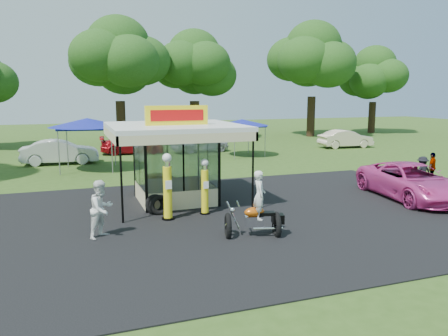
{
  "coord_description": "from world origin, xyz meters",
  "views": [
    {
      "loc": [
        -6.21,
        -13.15,
        4.66
      ],
      "look_at": [
        -0.11,
        4.0,
        1.55
      ],
      "focal_mm": 35.0,
      "sensor_mm": 36.0,
      "label": 1
    }
  ],
  "objects_px": {
    "tent_west": "(87,123)",
    "tent_east": "(242,123)",
    "spectator_west": "(102,209)",
    "spectator_east_b": "(432,167)",
    "gas_pump_left": "(168,189)",
    "gas_pump_right": "(205,188)",
    "bg_car_c": "(200,142)",
    "motorcycle": "(257,210)",
    "bg_car_b": "(132,145)",
    "bg_car_a": "(60,152)",
    "spectator_east_a": "(422,172)",
    "kiosk_car": "(165,182)",
    "pink_sedan": "(412,181)",
    "gas_station_kiosk": "(175,161)",
    "bg_car_e": "(346,139)"
  },
  "relations": [
    {
      "from": "kiosk_car",
      "to": "bg_car_a",
      "type": "height_order",
      "value": "bg_car_a"
    },
    {
      "from": "bg_car_a",
      "to": "tent_west",
      "type": "height_order",
      "value": "tent_west"
    },
    {
      "from": "pink_sedan",
      "to": "tent_east",
      "type": "distance_m",
      "value": 15.5
    },
    {
      "from": "gas_station_kiosk",
      "to": "gas_pump_left",
      "type": "xyz_separation_m",
      "value": [
        -0.91,
        -2.65,
        -0.58
      ]
    },
    {
      "from": "gas_pump_right",
      "to": "bg_car_c",
      "type": "height_order",
      "value": "gas_pump_right"
    },
    {
      "from": "spectator_east_a",
      "to": "bg_car_a",
      "type": "distance_m",
      "value": 22.17
    },
    {
      "from": "spectator_east_b",
      "to": "bg_car_a",
      "type": "bearing_deg",
      "value": -65.54
    },
    {
      "from": "spectator_east_a",
      "to": "spectator_east_b",
      "type": "relative_size",
      "value": 0.98
    },
    {
      "from": "gas_station_kiosk",
      "to": "bg_car_a",
      "type": "xyz_separation_m",
      "value": [
        -4.85,
        12.75,
        -0.97
      ]
    },
    {
      "from": "bg_car_e",
      "to": "tent_west",
      "type": "bearing_deg",
      "value": 104.94
    },
    {
      "from": "gas_pump_left",
      "to": "motorcycle",
      "type": "xyz_separation_m",
      "value": [
        2.35,
        -2.83,
        -0.31
      ]
    },
    {
      "from": "motorcycle",
      "to": "bg_car_e",
      "type": "bearing_deg",
      "value": 63.21
    },
    {
      "from": "gas_pump_left",
      "to": "spectator_east_b",
      "type": "relative_size",
      "value": 1.58
    },
    {
      "from": "kiosk_car",
      "to": "pink_sedan",
      "type": "relative_size",
      "value": 0.49
    },
    {
      "from": "bg_car_a",
      "to": "bg_car_c",
      "type": "bearing_deg",
      "value": -73.6
    },
    {
      "from": "spectator_west",
      "to": "tent_east",
      "type": "height_order",
      "value": "tent_east"
    },
    {
      "from": "spectator_east_b",
      "to": "bg_car_b",
      "type": "distance_m",
      "value": 21.37
    },
    {
      "from": "kiosk_car",
      "to": "bg_car_b",
      "type": "relative_size",
      "value": 0.57
    },
    {
      "from": "gas_pump_right",
      "to": "spectator_west",
      "type": "bearing_deg",
      "value": -159.54
    },
    {
      "from": "bg_car_a",
      "to": "pink_sedan",
      "type": "bearing_deg",
      "value": -134.34
    },
    {
      "from": "bg_car_a",
      "to": "gas_pump_left",
      "type": "bearing_deg",
      "value": -163.39
    },
    {
      "from": "tent_east",
      "to": "bg_car_a",
      "type": "bearing_deg",
      "value": 177.85
    },
    {
      "from": "gas_pump_right",
      "to": "bg_car_c",
      "type": "relative_size",
      "value": 0.47
    },
    {
      "from": "pink_sedan",
      "to": "spectator_east_a",
      "type": "height_order",
      "value": "pink_sedan"
    },
    {
      "from": "gas_pump_left",
      "to": "spectator_east_a",
      "type": "xyz_separation_m",
      "value": [
        13.34,
        1.51,
        -0.43
      ]
    },
    {
      "from": "gas_station_kiosk",
      "to": "tent_east",
      "type": "height_order",
      "value": "gas_station_kiosk"
    },
    {
      "from": "gas_pump_left",
      "to": "spectator_west",
      "type": "distance_m",
      "value": 2.74
    },
    {
      "from": "gas_station_kiosk",
      "to": "motorcycle",
      "type": "bearing_deg",
      "value": -75.31
    },
    {
      "from": "tent_west",
      "to": "tent_east",
      "type": "bearing_deg",
      "value": 12.78
    },
    {
      "from": "kiosk_car",
      "to": "tent_east",
      "type": "distance_m",
      "value": 13.03
    },
    {
      "from": "spectator_west",
      "to": "spectator_east_a",
      "type": "xyz_separation_m",
      "value": [
        15.78,
        2.72,
        -0.18
      ]
    },
    {
      "from": "spectator_east_b",
      "to": "gas_pump_left",
      "type": "bearing_deg",
      "value": -21.68
    },
    {
      "from": "gas_pump_left",
      "to": "motorcycle",
      "type": "height_order",
      "value": "gas_pump_left"
    },
    {
      "from": "pink_sedan",
      "to": "bg_car_b",
      "type": "bearing_deg",
      "value": 123.93
    },
    {
      "from": "bg_car_e",
      "to": "motorcycle",
      "type": "bearing_deg",
      "value": 142.67
    },
    {
      "from": "tent_west",
      "to": "bg_car_a",
      "type": "bearing_deg",
      "value": 119.59
    },
    {
      "from": "motorcycle",
      "to": "bg_car_b",
      "type": "distance_m",
      "value": 21.76
    },
    {
      "from": "spectator_west",
      "to": "tent_west",
      "type": "height_order",
      "value": "tent_west"
    },
    {
      "from": "tent_west",
      "to": "tent_east",
      "type": "xyz_separation_m",
      "value": [
        11.17,
        2.53,
        -0.38
      ]
    },
    {
      "from": "spectator_east_b",
      "to": "bg_car_a",
      "type": "xyz_separation_m",
      "value": [
        -18.7,
        13.1,
        0.02
      ]
    },
    {
      "from": "gas_pump_right",
      "to": "spectator_west",
      "type": "xyz_separation_m",
      "value": [
        -3.96,
        -1.48,
        -0.1
      ]
    },
    {
      "from": "bg_car_c",
      "to": "tent_east",
      "type": "distance_m",
      "value": 4.28
    },
    {
      "from": "motorcycle",
      "to": "tent_west",
      "type": "bearing_deg",
      "value": 121.15
    },
    {
      "from": "gas_pump_right",
      "to": "tent_east",
      "type": "xyz_separation_m",
      "value": [
        7.42,
        14.64,
        1.45
      ]
    },
    {
      "from": "kiosk_car",
      "to": "tent_east",
      "type": "height_order",
      "value": "tent_east"
    },
    {
      "from": "pink_sedan",
      "to": "gas_station_kiosk",
      "type": "bearing_deg",
      "value": 170.63
    },
    {
      "from": "tent_east",
      "to": "tent_west",
      "type": "bearing_deg",
      "value": -167.22
    },
    {
      "from": "motorcycle",
      "to": "tent_east",
      "type": "relative_size",
      "value": 0.58
    },
    {
      "from": "tent_west",
      "to": "tent_east",
      "type": "height_order",
      "value": "tent_west"
    },
    {
      "from": "kiosk_car",
      "to": "tent_west",
      "type": "bearing_deg",
      "value": 22.66
    }
  ]
}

